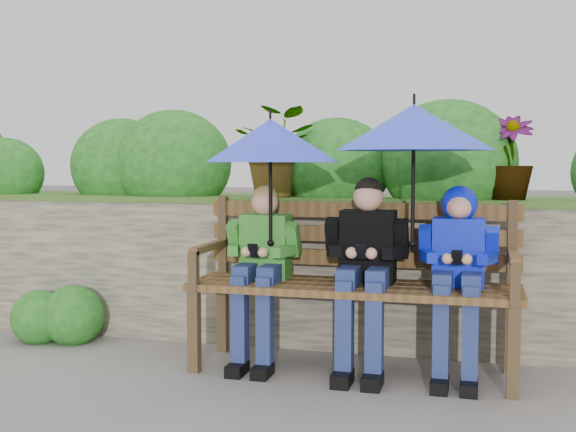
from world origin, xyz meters
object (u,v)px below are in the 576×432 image
(boy_middle, at_px, (366,262))
(boy_right, at_px, (458,262))
(park_bench, at_px, (355,273))
(boy_left, at_px, (261,262))
(umbrella_right, at_px, (414,127))
(umbrella_left, at_px, (270,141))

(boy_middle, relative_size, boy_right, 1.04)
(park_bench, xyz_separation_m, boy_middle, (0.08, -0.10, 0.08))
(boy_left, bearing_deg, park_bench, 8.92)
(park_bench, bearing_deg, boy_left, -171.08)
(umbrella_right, bearing_deg, umbrella_left, -179.26)
(umbrella_left, bearing_deg, boy_left, 157.77)
(boy_middle, xyz_separation_m, boy_right, (0.54, 0.02, 0.02))
(umbrella_left, height_order, umbrella_right, umbrella_right)
(park_bench, distance_m, umbrella_right, 0.96)
(boy_left, height_order, boy_right, boy_right)
(boy_middle, xyz_separation_m, umbrella_right, (0.28, -0.01, 0.80))
(boy_middle, height_order, boy_right, boy_middle)
(boy_left, bearing_deg, boy_middle, -0.49)
(boy_right, xyz_separation_m, umbrella_right, (-0.26, -0.03, 0.78))
(boy_left, height_order, umbrella_left, umbrella_left)
(park_bench, distance_m, boy_right, 0.63)
(boy_middle, bearing_deg, umbrella_left, -177.80)
(boy_left, distance_m, umbrella_left, 0.76)
(boy_right, bearing_deg, umbrella_left, -177.97)
(boy_left, xyz_separation_m, umbrella_left, (0.07, -0.03, 0.75))
(park_bench, bearing_deg, umbrella_left, -166.84)
(boy_right, relative_size, umbrella_right, 1.24)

